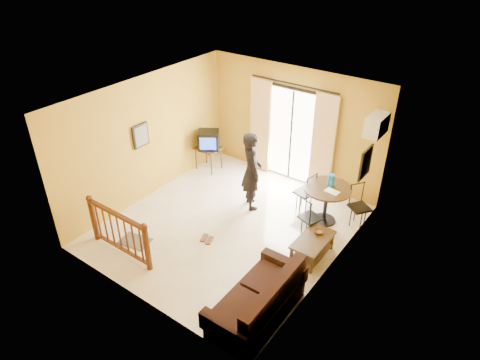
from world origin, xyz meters
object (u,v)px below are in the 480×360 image
Objects in this scene: coffee_table at (313,245)px; standing_person at (251,171)px; television at (209,140)px; dining_table at (327,195)px; sofa at (260,302)px.

standing_person is at bearing 159.16° from coffee_table.
television is 0.67× the size of dining_table.
television is 0.37× the size of standing_person.
television is 3.41m from dining_table.
dining_table is at bearing -38.84° from television.
coffee_table is at bearing -74.50° from dining_table.
standing_person reaches higher than sofa.
coffee_table is (0.33, -1.18, -0.38)m from dining_table.
coffee_table is 0.52× the size of sofa.
dining_table is 0.56× the size of standing_person.
television is 4.03m from coffee_table.
television is at bearing 19.17° from standing_person.
standing_person is (-1.59, -0.45, 0.23)m from dining_table.
standing_person is (-1.92, 2.53, 0.56)m from sofa.
television is at bearing 137.91° from sofa.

